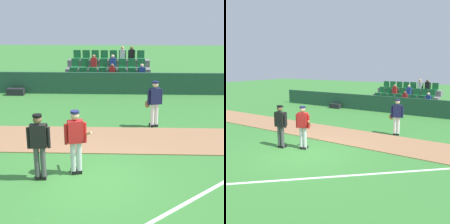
{
  "view_description": "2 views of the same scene",
  "coord_description": "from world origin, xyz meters",
  "views": [
    {
      "loc": [
        0.97,
        -7.91,
        4.12
      ],
      "look_at": [
        0.59,
        2.27,
        1.18
      ],
      "focal_mm": 54.38,
      "sensor_mm": 36.0,
      "label": 1
    },
    {
      "loc": [
        6.42,
        -7.39,
        3.36
      ],
      "look_at": [
        -0.04,
        2.53,
        1.22
      ],
      "focal_mm": 41.91,
      "sensor_mm": 36.0,
      "label": 2
    }
  ],
  "objects": [
    {
      "name": "foul_line_chalk",
      "position": [
        3.0,
        -0.5,
        0.01
      ],
      "size": [
        8.92,
        8.18,
        0.01
      ],
      "primitive_type": "cube",
      "rotation": [
        0.0,
        0.0,
        0.74
      ],
      "color": "white",
      "rests_on": "ground"
    },
    {
      "name": "stadium_bleachers",
      "position": [
        0.02,
        11.74,
        0.63
      ],
      "size": [
        5.0,
        2.95,
        2.3
      ],
      "color": "slate",
      "rests_on": "ground"
    },
    {
      "name": "infield_dirt_path",
      "position": [
        0.0,
        2.94,
        0.01
      ],
      "size": [
        28.0,
        2.51,
        0.03
      ],
      "primitive_type": "cube",
      "color": "#9E704C",
      "rests_on": "ground"
    },
    {
      "name": "batter_red_jersey",
      "position": [
        -0.29,
        0.35,
        0.97
      ],
      "size": [
        0.74,
        0.69,
        1.76
      ],
      "color": "silver",
      "rests_on": "ground"
    },
    {
      "name": "dugout_fence",
      "position": [
        0.0,
        9.87,
        0.58
      ],
      "size": [
        20.0,
        0.16,
        1.16
      ],
      "primitive_type": "cube",
      "color": "#234C38",
      "rests_on": "ground"
    },
    {
      "name": "umpire_home_plate",
      "position": [
        -1.17,
        0.0,
        1.0
      ],
      "size": [
        0.59,
        0.34,
        1.76
      ],
      "color": "#4C4C4C",
      "rests_on": "ground"
    },
    {
      "name": "runner_navy_jersey",
      "position": [
        2.09,
        4.4,
        0.96
      ],
      "size": [
        0.67,
        0.38,
        1.76
      ],
      "color": "white",
      "rests_on": "ground"
    },
    {
      "name": "equipment_bag",
      "position": [
        -4.8,
        9.42,
        0.18
      ],
      "size": [
        0.9,
        0.36,
        0.36
      ],
      "primitive_type": "cube",
      "color": "#232328",
      "rests_on": "ground"
    },
    {
      "name": "ground_plane",
      "position": [
        0.0,
        0.0,
        0.0
      ],
      "size": [
        80.0,
        80.0,
        0.0
      ],
      "primitive_type": "plane",
      "color": "#387A33"
    }
  ]
}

